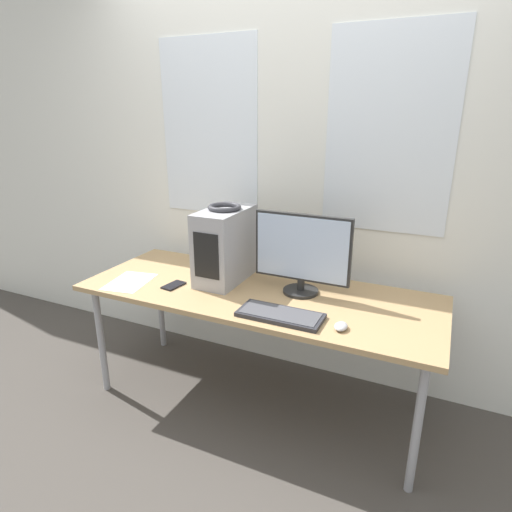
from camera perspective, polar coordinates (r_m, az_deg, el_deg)
The scene contains 10 objects.
ground_plane at distance 2.45m, azimuth -3.82°, elevation -23.37°, with size 14.00×14.00×0.00m, color #47423D.
wall_back at distance 2.63m, azimuth 4.84°, elevation 12.39°, with size 8.00×0.07×2.70m.
desk at distance 2.36m, azimuth 0.15°, elevation -5.75°, with size 1.95×0.74×0.71m.
pc_tower at distance 2.43m, azimuth -4.12°, elevation 1.43°, with size 0.21×0.42×0.41m.
headphones at distance 2.38m, azimuth -4.23°, elevation 6.51°, with size 0.19×0.19×0.03m.
monitor_main at distance 2.25m, azimuth 6.15°, elevation 0.49°, with size 0.52×0.19×0.43m.
keyboard at distance 2.06m, azimuth 3.26°, elevation -7.83°, with size 0.41×0.18×0.02m.
mouse at distance 1.98m, azimuth 11.26°, elevation -9.18°, with size 0.06×0.09×0.03m.
cell_phone at distance 2.44m, azimuth -10.93°, elevation -3.87°, with size 0.09×0.14×0.01m.
paper_sheet_front at distance 2.56m, azimuth -16.49°, elevation -3.31°, with size 0.26×0.33×0.00m.
Camera 1 is at (0.90, -1.58, 1.64)m, focal length 30.00 mm.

